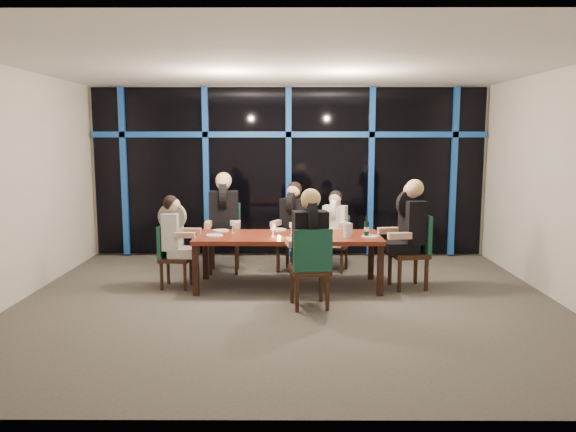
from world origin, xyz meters
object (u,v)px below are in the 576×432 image
(chair_far_left, at_px, (225,234))
(diner_far_left, at_px, (224,208))
(diner_far_right, at_px, (335,219))
(dining_table, at_px, (288,240))
(diner_far_mid, at_px, (293,214))
(water_pitcher, at_px, (347,230))
(chair_near_mid, at_px, (311,264))
(diner_near_mid, at_px, (310,231))
(diner_end_right, at_px, (410,218))
(wine_bottle, at_px, (367,229))
(chair_end_left, at_px, (170,253))
(chair_end_right, at_px, (415,247))
(chair_far_mid, at_px, (295,237))
(diner_end_left, at_px, (175,228))
(chair_far_right, at_px, (335,240))

(chair_far_left, xyz_separation_m, diner_far_left, (0.00, -0.09, 0.42))
(diner_far_right, bearing_deg, dining_table, -108.39)
(diner_far_mid, xyz_separation_m, water_pitcher, (0.74, -1.14, -0.07))
(diner_far_left, xyz_separation_m, diner_far_right, (1.74, 0.07, -0.18))
(chair_near_mid, distance_m, diner_near_mid, 0.41)
(diner_far_right, bearing_deg, chair_far_left, -161.99)
(diner_end_right, distance_m, wine_bottle, 0.63)
(wine_bottle, bearing_deg, chair_end_left, 177.98)
(chair_far_left, relative_size, chair_end_right, 1.02)
(dining_table, bearing_deg, diner_far_mid, 85.29)
(chair_far_mid, xyz_separation_m, diner_near_mid, (0.16, -1.96, 0.43))
(diner_end_left, height_order, wine_bottle, diner_end_left)
(chair_end_right, relative_size, diner_far_right, 1.23)
(chair_far_right, relative_size, diner_far_mid, 0.93)
(wine_bottle, bearing_deg, chair_far_left, 152.23)
(chair_end_right, height_order, diner_far_left, diner_far_left)
(water_pitcher, bearing_deg, chair_near_mid, -110.18)
(chair_end_right, bearing_deg, diner_end_left, -99.67)
(chair_near_mid, distance_m, diner_far_right, 2.07)
(chair_far_left, distance_m, chair_far_right, 1.77)
(chair_far_right, height_order, diner_far_left, diner_far_left)
(diner_end_left, bearing_deg, diner_far_mid, -55.92)
(diner_near_mid, bearing_deg, chair_near_mid, 90.00)
(chair_far_left, xyz_separation_m, chair_near_mid, (1.30, -2.02, -0.03))
(chair_end_left, height_order, water_pitcher, water_pitcher)
(diner_far_right, bearing_deg, chair_far_mid, -165.56)
(diner_end_left, distance_m, diner_end_right, 3.29)
(chair_far_right, height_order, diner_far_mid, diner_far_mid)
(chair_far_mid, relative_size, diner_far_left, 0.93)
(chair_far_mid, xyz_separation_m, chair_far_right, (0.64, 0.03, -0.05))
(dining_table, bearing_deg, diner_far_left, 138.40)
(chair_end_left, xyz_separation_m, diner_near_mid, (1.94, -0.92, 0.47))
(chair_end_left, relative_size, diner_end_right, 0.88)
(dining_table, height_order, diner_far_left, diner_far_left)
(chair_far_mid, xyz_separation_m, chair_near_mid, (0.18, -2.05, 0.03))
(diner_far_left, bearing_deg, chair_end_left, -127.66)
(chair_far_left, xyz_separation_m, diner_end_right, (2.71, -1.03, 0.40))
(chair_end_right, bearing_deg, diner_far_left, -117.98)
(dining_table, relative_size, diner_near_mid, 2.61)
(chair_end_right, height_order, wine_bottle, chair_end_right)
(chair_far_right, xyz_separation_m, diner_near_mid, (-0.48, -1.99, 0.49))
(chair_far_mid, distance_m, diner_near_mid, 2.02)
(chair_end_left, height_order, diner_far_mid, diner_far_mid)
(diner_far_right, xyz_separation_m, diner_end_right, (0.97, -1.02, 0.16))
(diner_near_mid, bearing_deg, diner_far_right, -112.83)
(dining_table, height_order, chair_far_right, chair_far_right)
(dining_table, bearing_deg, diner_end_right, -1.56)
(chair_end_left, distance_m, water_pitcher, 2.51)
(diner_far_mid, bearing_deg, chair_end_left, -127.39)
(dining_table, xyz_separation_m, diner_end_right, (1.70, -0.05, 0.32))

